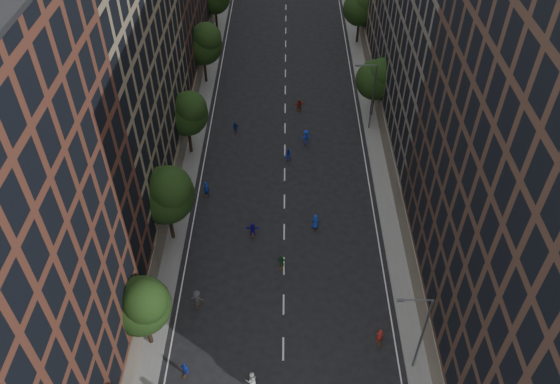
% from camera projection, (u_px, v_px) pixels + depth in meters
% --- Properties ---
extents(ground, '(240.00, 240.00, 0.00)m').
position_uv_depth(ground, '(285.00, 153.00, 65.38)').
color(ground, black).
rests_on(ground, ground).
extents(sidewalk_left, '(4.00, 105.00, 0.15)m').
position_uv_depth(sidewalk_left, '(193.00, 116.00, 70.96)').
color(sidewalk_left, slate).
rests_on(sidewalk_left, ground).
extents(sidewalk_right, '(4.00, 105.00, 0.15)m').
position_uv_depth(sidewalk_right, '(377.00, 117.00, 70.76)').
color(sidewalk_right, slate).
rests_on(sidewalk_right, ground).
extents(bldg_left_b, '(14.00, 26.00, 34.00)m').
position_uv_depth(bldg_left_b, '(80.00, 41.00, 50.36)').
color(bldg_left_b, '#8B795B').
rests_on(bldg_left_b, ground).
extents(bldg_right_b, '(14.00, 28.00, 33.00)m').
position_uv_depth(bldg_right_b, '(467.00, 6.00, 57.01)').
color(bldg_right_b, '#655D53').
rests_on(bldg_right_b, ground).
extents(tree_left_1, '(4.80, 4.80, 8.21)m').
position_uv_depth(tree_left_1, '(142.00, 305.00, 42.46)').
color(tree_left_1, black).
rests_on(tree_left_1, ground).
extents(tree_left_2, '(5.60, 5.60, 9.45)m').
position_uv_depth(tree_left_2, '(166.00, 193.00, 50.74)').
color(tree_left_2, black).
rests_on(tree_left_2, ground).
extents(tree_left_3, '(5.00, 5.00, 8.58)m').
position_uv_depth(tree_left_3, '(187.00, 112.00, 61.43)').
color(tree_left_3, black).
rests_on(tree_left_3, ground).
extents(tree_left_4, '(5.40, 5.40, 9.08)m').
position_uv_depth(tree_left_4, '(204.00, 43.00, 73.02)').
color(tree_left_4, black).
rests_on(tree_left_4, ground).
extents(tree_right_a, '(5.00, 5.00, 8.39)m').
position_uv_depth(tree_right_a, '(378.00, 78.00, 67.26)').
color(tree_right_a, black).
rests_on(tree_right_a, ground).
extents(tree_right_b, '(5.20, 5.20, 8.83)m').
position_uv_depth(tree_right_b, '(362.00, 7.00, 81.77)').
color(tree_right_b, black).
rests_on(tree_right_b, ground).
extents(streetlamp_near, '(2.64, 0.22, 9.06)m').
position_uv_depth(streetlamp_near, '(420.00, 331.00, 41.17)').
color(streetlamp_near, '#595B60').
rests_on(streetlamp_near, ground).
extents(streetlamp_far, '(2.64, 0.22, 9.06)m').
position_uv_depth(streetlamp_far, '(371.00, 94.00, 65.48)').
color(streetlamp_far, '#595B60').
rests_on(streetlamp_far, ground).
extents(skater_4, '(0.96, 0.67, 1.51)m').
position_uv_depth(skater_4, '(185.00, 369.00, 43.64)').
color(skater_4, '#1635B8').
rests_on(skater_4, ground).
extents(skater_7, '(0.64, 0.42, 1.75)m').
position_uv_depth(skater_7, '(380.00, 336.00, 45.74)').
color(skater_7, maroon).
rests_on(skater_7, ground).
extents(skater_8, '(1.04, 0.87, 1.93)m').
position_uv_depth(skater_8, '(252.00, 380.00, 42.71)').
color(skater_8, silver).
rests_on(skater_8, ground).
extents(skater_9, '(1.27, 0.85, 1.83)m').
position_uv_depth(skater_9, '(197.00, 298.00, 48.55)').
color(skater_9, '#3D3D42').
rests_on(skater_9, ground).
extents(skater_10, '(0.98, 0.66, 1.54)m').
position_uv_depth(skater_10, '(282.00, 262.00, 51.88)').
color(skater_10, '#1B5A2C').
rests_on(skater_10, ground).
extents(skater_11, '(1.45, 0.50, 1.55)m').
position_uv_depth(skater_11, '(253.00, 229.00, 54.98)').
color(skater_11, '#1C14A5').
rests_on(skater_11, ground).
extents(skater_12, '(0.98, 0.78, 1.74)m').
position_uv_depth(skater_12, '(315.00, 222.00, 55.66)').
color(skater_12, '#1537AC').
rests_on(skater_12, ground).
extents(skater_13, '(0.83, 0.71, 1.93)m').
position_uv_depth(skater_13, '(206.00, 189.00, 59.18)').
color(skater_13, '#132D9C').
rests_on(skater_13, ground).
extents(skater_14, '(0.80, 0.64, 1.59)m').
position_uv_depth(skater_14, '(288.00, 155.00, 63.75)').
color(skater_14, '#162BBA').
rests_on(skater_14, ground).
extents(skater_15, '(1.41, 1.09, 1.92)m').
position_uv_depth(skater_15, '(306.00, 137.00, 66.05)').
color(skater_15, '#162CB5').
rests_on(skater_15, ground).
extents(skater_16, '(0.98, 0.56, 1.58)m').
position_uv_depth(skater_16, '(235.00, 128.00, 67.74)').
color(skater_16, navy).
rests_on(skater_16, ground).
extents(skater_17, '(1.52, 0.81, 1.56)m').
position_uv_depth(skater_17, '(299.00, 105.00, 71.46)').
color(skater_17, maroon).
rests_on(skater_17, ground).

